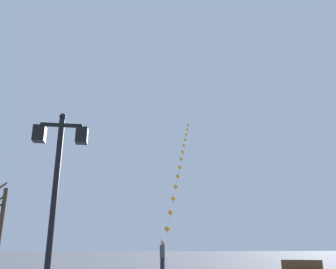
# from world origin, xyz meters

# --- Properties ---
(twin_lantern_lamp_post) EXTENTS (1.29, 0.28, 4.59)m
(twin_lantern_lamp_post) POSITION_xyz_m (-2.48, 6.42, 3.19)
(twin_lantern_lamp_post) COLOR black
(twin_lantern_lamp_post) RESTS_ON ground_plane
(kite_train) EXTENTS (6.52, 22.26, 16.59)m
(kite_train) POSITION_xyz_m (4.53, 28.88, 8.65)
(kite_train) COLOR brown
(kite_train) RESTS_ON ground_plane
(kite_flyer) EXTENTS (0.33, 0.63, 1.71)m
(kite_flyer) POSITION_xyz_m (1.26, 15.76, 0.90)
(kite_flyer) COLOR #1E1E2D
(kite_flyer) RESTS_ON ground_plane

